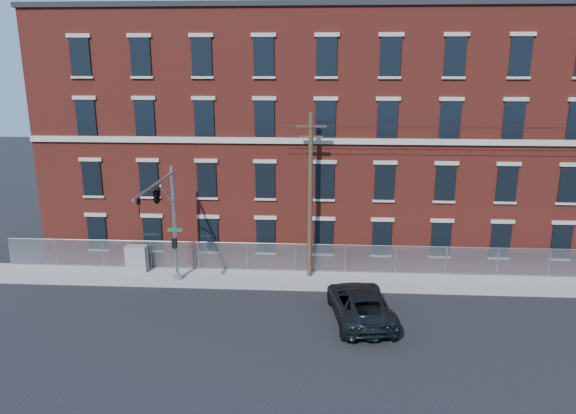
{
  "coord_description": "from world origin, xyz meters",
  "views": [
    {
      "loc": [
        2.53,
        -25.1,
        12.67
      ],
      "look_at": [
        0.77,
        4.0,
        4.92
      ],
      "focal_mm": 33.11,
      "sensor_mm": 36.0,
      "label": 1
    }
  ],
  "objects_px": {
    "utility_pole_near": "(310,194)",
    "traffic_signal_mast": "(161,205)",
    "pickup_truck": "(360,304)",
    "utility_cabinet": "(137,258)"
  },
  "relations": [
    {
      "from": "traffic_signal_mast",
      "to": "utility_cabinet",
      "type": "bearing_deg",
      "value": 129.16
    },
    {
      "from": "utility_pole_near",
      "to": "utility_cabinet",
      "type": "height_order",
      "value": "utility_pole_near"
    },
    {
      "from": "traffic_signal_mast",
      "to": "utility_cabinet",
      "type": "height_order",
      "value": "traffic_signal_mast"
    },
    {
      "from": "utility_pole_near",
      "to": "pickup_truck",
      "type": "relative_size",
      "value": 1.65
    },
    {
      "from": "utility_pole_near",
      "to": "traffic_signal_mast",
      "type": "bearing_deg",
      "value": -156.86
    },
    {
      "from": "pickup_truck",
      "to": "utility_pole_near",
      "type": "bearing_deg",
      "value": -71.18
    },
    {
      "from": "utility_pole_near",
      "to": "pickup_truck",
      "type": "height_order",
      "value": "utility_pole_near"
    },
    {
      "from": "traffic_signal_mast",
      "to": "pickup_truck",
      "type": "bearing_deg",
      "value": -10.55
    },
    {
      "from": "traffic_signal_mast",
      "to": "pickup_truck",
      "type": "distance_m",
      "value": 11.82
    },
    {
      "from": "traffic_signal_mast",
      "to": "utility_cabinet",
      "type": "relative_size",
      "value": 4.24
    }
  ]
}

